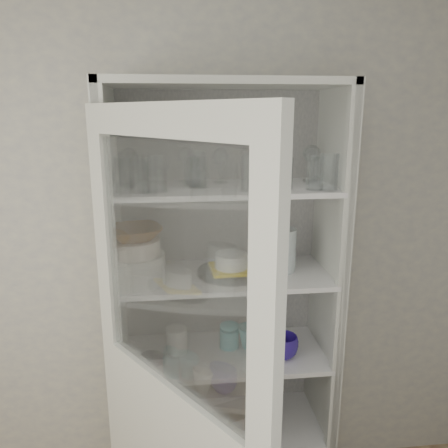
% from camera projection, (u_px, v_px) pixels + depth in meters
% --- Properties ---
extents(wall_back, '(3.60, 0.02, 2.60)m').
position_uv_depth(wall_back, '(179.00, 251.00, 2.18)').
color(wall_back, '#A8A8A8').
rests_on(wall_back, ground).
extents(pantry_cabinet, '(1.00, 0.45, 2.10)m').
position_uv_depth(pantry_cabinet, '(223.00, 330.00, 2.13)').
color(pantry_cabinet, silver).
rests_on(pantry_cabinet, floor).
extents(cupboard_door, '(0.56, 0.75, 2.00)m').
position_uv_depth(cupboard_door, '(174.00, 443.00, 1.49)').
color(cupboard_door, silver).
rests_on(cupboard_door, floor).
extents(tumbler_0, '(0.08, 0.08, 0.14)m').
position_uv_depth(tumbler_0, '(124.00, 175.00, 1.71)').
color(tumbler_0, silver).
rests_on(tumbler_0, shelf_glass).
extents(tumbler_1, '(0.09, 0.09, 0.14)m').
position_uv_depth(tumbler_1, '(141.00, 175.00, 1.71)').
color(tumbler_1, silver).
rests_on(tumbler_1, shelf_glass).
extents(tumbler_2, '(0.08, 0.08, 0.14)m').
position_uv_depth(tumbler_2, '(158.00, 174.00, 1.73)').
color(tumbler_2, silver).
rests_on(tumbler_2, shelf_glass).
extents(tumbler_3, '(0.10, 0.10, 0.16)m').
position_uv_depth(tumbler_3, '(251.00, 172.00, 1.75)').
color(tumbler_3, silver).
rests_on(tumbler_3, shelf_glass).
extents(tumbler_4, '(0.07, 0.07, 0.13)m').
position_uv_depth(tumbler_4, '(285.00, 174.00, 1.79)').
color(tumbler_4, silver).
rests_on(tumbler_4, shelf_glass).
extents(tumbler_5, '(0.09, 0.09, 0.15)m').
position_uv_depth(tumbler_5, '(329.00, 172.00, 1.76)').
color(tumbler_5, silver).
rests_on(tumbler_5, shelf_glass).
extents(tumbler_6, '(0.08, 0.08, 0.14)m').
position_uv_depth(tumbler_6, '(315.00, 173.00, 1.77)').
color(tumbler_6, silver).
rests_on(tumbler_6, shelf_glass).
extents(tumbler_7, '(0.09, 0.09, 0.15)m').
position_uv_depth(tumbler_7, '(127.00, 170.00, 1.84)').
color(tumbler_7, silver).
rests_on(tumbler_7, shelf_glass).
extents(tumbler_8, '(0.09, 0.09, 0.15)m').
position_uv_depth(tumbler_8, '(197.00, 170.00, 1.83)').
color(tumbler_8, silver).
rests_on(tumbler_8, shelf_glass).
extents(tumbler_9, '(0.08, 0.08, 0.12)m').
position_uv_depth(tumbler_9, '(193.00, 171.00, 1.88)').
color(tumbler_9, silver).
rests_on(tumbler_9, shelf_glass).
extents(tumbler_10, '(0.07, 0.07, 0.13)m').
position_uv_depth(tumbler_10, '(192.00, 171.00, 1.87)').
color(tumbler_10, silver).
rests_on(tumbler_10, shelf_glass).
extents(goblet_0, '(0.08, 0.08, 0.17)m').
position_uv_depth(goblet_0, '(130.00, 164.00, 1.94)').
color(goblet_0, silver).
rests_on(goblet_0, shelf_glass).
extents(goblet_1, '(0.08, 0.08, 0.17)m').
position_uv_depth(goblet_1, '(186.00, 163.00, 1.96)').
color(goblet_1, silver).
rests_on(goblet_1, shelf_glass).
extents(goblet_2, '(0.08, 0.08, 0.17)m').
position_uv_depth(goblet_2, '(221.00, 164.00, 1.94)').
color(goblet_2, silver).
rests_on(goblet_2, shelf_glass).
extents(goblet_3, '(0.08, 0.08, 0.18)m').
position_uv_depth(goblet_3, '(311.00, 162.00, 1.99)').
color(goblet_3, silver).
rests_on(goblet_3, shelf_glass).
extents(plate_stack_front, '(0.25, 0.25, 0.13)m').
position_uv_depth(plate_stack_front, '(136.00, 268.00, 1.86)').
color(plate_stack_front, silver).
rests_on(plate_stack_front, shelf_plates).
extents(plate_stack_back, '(0.20, 0.20, 0.08)m').
position_uv_depth(plate_stack_back, '(141.00, 258.00, 2.05)').
color(plate_stack_back, silver).
rests_on(plate_stack_back, shelf_plates).
extents(cream_bowl, '(0.26, 0.26, 0.07)m').
position_uv_depth(cream_bowl, '(135.00, 247.00, 1.84)').
color(cream_bowl, beige).
rests_on(cream_bowl, plate_stack_front).
extents(terracotta_bowl, '(0.28, 0.28, 0.06)m').
position_uv_depth(terracotta_bowl, '(134.00, 233.00, 1.82)').
color(terracotta_bowl, brown).
rests_on(terracotta_bowl, cream_bowl).
extents(glass_platter, '(0.39, 0.39, 0.02)m').
position_uv_depth(glass_platter, '(231.00, 272.00, 1.97)').
color(glass_platter, silver).
rests_on(glass_platter, shelf_plates).
extents(yellow_trivet, '(0.19, 0.19, 0.01)m').
position_uv_depth(yellow_trivet, '(231.00, 269.00, 1.97)').
color(yellow_trivet, yellow).
rests_on(yellow_trivet, glass_platter).
extents(white_ramekin, '(0.17, 0.17, 0.06)m').
position_uv_depth(white_ramekin, '(232.00, 261.00, 1.96)').
color(white_ramekin, silver).
rests_on(white_ramekin, yellow_trivet).
extents(grey_bowl_stack, '(0.13, 0.13, 0.20)m').
position_uv_depth(grey_bowl_stack, '(281.00, 250.00, 1.99)').
color(grey_bowl_stack, silver).
rests_on(grey_bowl_stack, shelf_plates).
extents(mug_blue, '(0.16, 0.16, 0.11)m').
position_uv_depth(mug_blue, '(283.00, 347.00, 2.03)').
color(mug_blue, navy).
rests_on(mug_blue, shelf_mugs).
extents(mug_teal, '(0.15, 0.15, 0.11)m').
position_uv_depth(mug_teal, '(249.00, 337.00, 2.11)').
color(mug_teal, teal).
rests_on(mug_teal, shelf_mugs).
extents(mug_white, '(0.12, 0.12, 0.10)m').
position_uv_depth(mug_white, '(259.00, 351.00, 2.00)').
color(mug_white, silver).
rests_on(mug_white, shelf_mugs).
extents(teal_jar, '(0.09, 0.09, 0.11)m').
position_uv_depth(teal_jar, '(229.00, 336.00, 2.11)').
color(teal_jar, teal).
rests_on(teal_jar, shelf_mugs).
extents(measuring_cups, '(0.09, 0.09, 0.04)m').
position_uv_depth(measuring_cups, '(151.00, 359.00, 1.99)').
color(measuring_cups, silver).
rests_on(measuring_cups, shelf_mugs).
extents(white_canister, '(0.13, 0.13, 0.12)m').
position_uv_depth(white_canister, '(177.00, 340.00, 2.07)').
color(white_canister, silver).
rests_on(white_canister, shelf_mugs).
extents(cream_dish, '(0.23, 0.23, 0.07)m').
position_uv_depth(cream_dish, '(181.00, 423.00, 2.13)').
color(cream_dish, beige).
rests_on(cream_dish, shelf_bot).
extents(tin_box, '(0.25, 0.21, 0.07)m').
position_uv_depth(tin_box, '(235.00, 416.00, 2.19)').
color(tin_box, '#A8A9AA').
rests_on(tin_box, shelf_bot).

